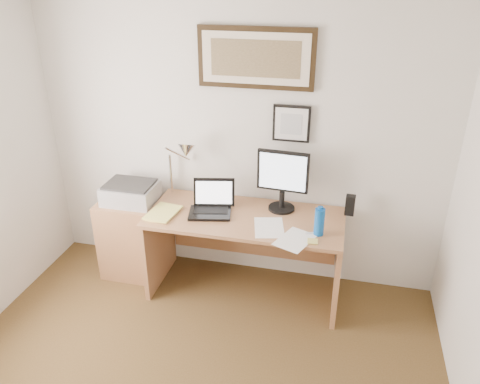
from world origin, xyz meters
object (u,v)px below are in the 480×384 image
(water_bottle, at_px, (319,222))
(laptop, at_px, (211,206))
(book, at_px, (151,211))
(printer, at_px, (130,193))
(desk, at_px, (247,236))
(lcd_monitor, at_px, (283,178))
(side_cabinet, at_px, (131,238))

(water_bottle, xyz_separation_m, laptop, (-0.89, 0.16, -0.05))
(book, bearing_deg, printer, 146.61)
(laptop, distance_m, printer, 0.75)
(desk, height_order, printer, printer)
(water_bottle, xyz_separation_m, lcd_monitor, (-0.34, 0.33, 0.18))
(book, bearing_deg, side_cabinet, 151.95)
(desk, xyz_separation_m, lcd_monitor, (0.27, 0.10, 0.53))
(printer, bearing_deg, book, -33.39)
(desk, bearing_deg, lcd_monitor, 19.43)
(side_cabinet, height_order, desk, desk)
(book, relative_size, desk, 0.19)
(lcd_monitor, distance_m, printer, 1.33)
(lcd_monitor, bearing_deg, book, -164.57)
(desk, distance_m, lcd_monitor, 0.60)
(side_cabinet, xyz_separation_m, desk, (1.07, 0.04, 0.15))
(printer, bearing_deg, desk, 1.20)
(lcd_monitor, bearing_deg, side_cabinet, -174.44)
(desk, bearing_deg, side_cabinet, -178.11)
(laptop, bearing_deg, lcd_monitor, 17.02)
(side_cabinet, height_order, printer, printer)
(water_bottle, bearing_deg, book, 178.26)
(side_cabinet, xyz_separation_m, water_bottle, (1.67, -0.20, 0.49))
(lcd_monitor, bearing_deg, printer, -174.88)
(water_bottle, bearing_deg, laptop, 169.86)
(water_bottle, height_order, lcd_monitor, lcd_monitor)
(laptop, distance_m, lcd_monitor, 0.63)
(water_bottle, relative_size, printer, 0.49)
(water_bottle, xyz_separation_m, book, (-1.38, 0.04, -0.10))
(water_bottle, distance_m, lcd_monitor, 0.50)
(desk, height_order, lcd_monitor, lcd_monitor)
(book, relative_size, lcd_monitor, 0.58)
(desk, bearing_deg, book, -166.00)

